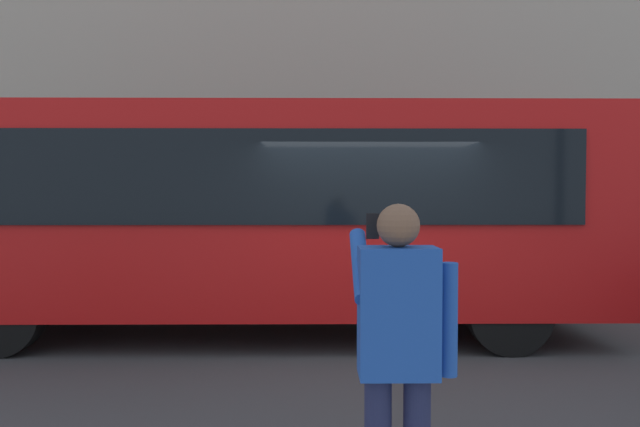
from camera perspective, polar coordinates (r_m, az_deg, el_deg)
name	(u,v)px	position (r m, az deg, el deg)	size (l,w,h in m)	color
ground_plane	(366,347)	(7.42, 4.52, -12.94)	(60.00, 60.00, 0.00)	#38383A
building_facade_far	(342,23)	(14.55, 2.14, 18.19)	(28.00, 1.55, 12.00)	#A89E8E
red_bus	(262,210)	(7.92, -5.71, 0.31)	(9.05, 2.54, 3.08)	red
pedestrian_photographer	(398,342)	(3.06, 7.71, -12.43)	(0.53, 0.52, 1.70)	#1E2347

